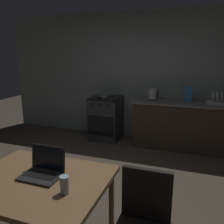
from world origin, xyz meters
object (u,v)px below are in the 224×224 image
Objects in this scene: dining_table at (38,188)px; cereal_box at (188,94)px; chair at (143,223)px; frying_pan at (103,96)px; electric_kettle at (153,95)px; stove_oven at (106,118)px; dish_rack at (217,101)px; drinking_glass at (64,185)px; laptop at (43,170)px.

cereal_box reaches higher than dining_table.
chair is 2.25× the size of frying_pan.
cereal_box is at bearing 70.72° from dining_table.
chair is 2.99m from electric_kettle.
dining_table is at bearing -79.67° from stove_oven.
electric_kettle is 0.64× the size of dish_rack.
electric_kettle reaches higher than frying_pan.
dining_table is 3.21m from cereal_box.
electric_kettle is at bearing 88.14° from drinking_glass.
dish_rack is at bearing 62.87° from dining_table.
chair is at bearing -103.16° from dish_rack.
frying_pan is 1.40× the size of cereal_box.
chair is 0.88m from laptop.
dish_rack is at bearing 0.00° from electric_kettle.
laptop reaches higher than stove_oven.
laptop is 0.34m from drinking_glass.
frying_pan is 3.03× the size of drinking_glass.
chair is 2.81× the size of laptop.
frying_pan is at bearing 96.37° from laptop.
laptop is at bearing 169.69° from chair.
laptop is 2.42× the size of drinking_glass.
dining_table is 0.87m from chair.
drinking_glass is at bearing -103.44° from cereal_box.
chair is at bearing -63.39° from frying_pan.
cereal_box reaches higher than chair.
electric_kettle is (-0.44, 2.92, 0.47)m from chair.
stove_oven is 2.61× the size of dish_rack.
dish_rack reaches higher than laptop.
stove_oven is 3.09× the size of cereal_box.
stove_oven reaches higher than dining_table.
dining_table is at bearing -97.82° from electric_kettle.
frying_pan is (-1.01, -0.03, -0.08)m from electric_kettle.
frying_pan is at bearing 101.39° from dining_table.
electric_kettle is 1.64× the size of drinking_glass.
frying_pan reaches higher than chair.
frying_pan is (-1.45, 2.89, 0.39)m from chair.
frying_pan is at bearing 106.51° from drinking_glass.
dish_rack is (2.13, 0.03, 0.02)m from frying_pan.
frying_pan is at bearing -179.20° from dish_rack.
chair is 3.14× the size of cereal_box.
drinking_glass is (-0.10, -3.09, -0.17)m from electric_kettle.
drinking_glass is (0.91, -3.06, -0.09)m from frying_pan.
cereal_box is (1.60, 0.02, 0.59)m from stove_oven.
dining_table is 3.88× the size of cereal_box.
chair is (0.85, 0.07, -0.15)m from dining_table.
frying_pan is (-0.05, -0.03, 0.47)m from stove_oven.
frying_pan is at bearing -178.31° from electric_kettle.
chair is at bearing 17.48° from drinking_glass.
electric_kettle is 3.09m from drinking_glass.
laptop is 2.96m from frying_pan.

